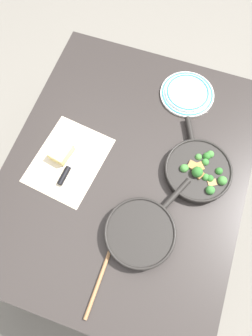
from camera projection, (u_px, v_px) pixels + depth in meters
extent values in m
plane|color=slate|center=(126.00, 209.00, 2.00)|extent=(14.00, 14.00, 0.00)
cube|color=#2D2826|center=(126.00, 171.00, 1.31)|extent=(1.29, 1.03, 0.03)
cylinder|color=#BCBCC1|center=(229.00, 130.00, 1.81)|extent=(0.05, 0.05, 0.73)
cylinder|color=#BCBCC1|center=(4.00, 271.00, 1.52)|extent=(0.05, 0.05, 0.73)
cylinder|color=#BCBCC1|center=(88.00, 89.00, 1.91)|extent=(0.05, 0.05, 0.73)
cylinder|color=black|center=(198.00, 171.00, 1.27)|extent=(0.28, 0.28, 0.04)
torus|color=black|center=(199.00, 169.00, 1.25)|extent=(0.29, 0.29, 0.01)
cylinder|color=black|center=(190.00, 129.00, 1.34)|extent=(0.12, 0.07, 0.02)
cylinder|color=#245B1C|center=(206.00, 158.00, 1.29)|extent=(0.01, 0.01, 0.02)
sphere|color=#2D6B28|center=(207.00, 156.00, 1.27)|extent=(0.03, 0.03, 0.03)
cylinder|color=#2C6823|center=(209.00, 192.00, 1.24)|extent=(0.01, 0.01, 0.02)
sphere|color=#387A33|center=(210.00, 190.00, 1.22)|extent=(0.04, 0.04, 0.04)
cylinder|color=#2C6823|center=(204.00, 164.00, 1.28)|extent=(0.01, 0.01, 0.02)
sphere|color=#387A33|center=(205.00, 162.00, 1.27)|extent=(0.03, 0.03, 0.03)
cylinder|color=#357027|center=(197.00, 159.00, 1.29)|extent=(0.01, 0.01, 0.02)
sphere|color=#428438|center=(198.00, 157.00, 1.28)|extent=(0.03, 0.03, 0.03)
cylinder|color=#2C6823|center=(204.00, 179.00, 1.26)|extent=(0.01, 0.01, 0.02)
sphere|color=#387A33|center=(206.00, 177.00, 1.24)|extent=(0.03, 0.03, 0.03)
cylinder|color=#245B1C|center=(209.00, 180.00, 1.26)|extent=(0.01, 0.01, 0.02)
sphere|color=#2D6B28|center=(210.00, 178.00, 1.24)|extent=(0.03, 0.03, 0.03)
cylinder|color=#357027|center=(221.00, 182.00, 1.25)|extent=(0.01, 0.01, 0.02)
sphere|color=#428438|center=(222.00, 181.00, 1.23)|extent=(0.04, 0.04, 0.04)
cylinder|color=#357027|center=(183.00, 170.00, 1.27)|extent=(0.01, 0.01, 0.02)
sphere|color=#428438|center=(184.00, 168.00, 1.25)|extent=(0.04, 0.04, 0.04)
cylinder|color=#245B1C|center=(185.00, 169.00, 1.28)|extent=(0.01, 0.01, 0.02)
sphere|color=#2D6B28|center=(186.00, 168.00, 1.26)|extent=(0.03, 0.03, 0.03)
cylinder|color=#245B1C|center=(196.00, 174.00, 1.26)|extent=(0.02, 0.02, 0.03)
sphere|color=#2D6B28|center=(197.00, 172.00, 1.24)|extent=(0.05, 0.05, 0.05)
cylinder|color=#245B1C|center=(218.00, 173.00, 1.27)|extent=(0.01, 0.01, 0.02)
sphere|color=#2D6B28|center=(219.00, 171.00, 1.25)|extent=(0.03, 0.03, 0.03)
cylinder|color=#357027|center=(209.00, 156.00, 1.30)|extent=(0.01, 0.01, 0.02)
sphere|color=#428438|center=(210.00, 154.00, 1.28)|extent=(0.03, 0.03, 0.03)
cube|color=olive|center=(197.00, 174.00, 1.26)|extent=(0.05, 0.06, 0.04)
cube|color=olive|center=(191.00, 173.00, 1.27)|extent=(0.03, 0.03, 0.02)
cube|color=#AD7F4C|center=(211.00, 184.00, 1.25)|extent=(0.04, 0.05, 0.03)
cube|color=#AD7F4C|center=(203.00, 178.00, 1.26)|extent=(0.03, 0.04, 0.03)
cube|color=#9E703D|center=(193.00, 167.00, 1.27)|extent=(0.04, 0.05, 0.04)
cube|color=#9E703D|center=(199.00, 167.00, 1.27)|extent=(0.05, 0.05, 0.03)
cylinder|color=black|center=(140.00, 233.00, 1.17)|extent=(0.28, 0.28, 0.05)
torus|color=black|center=(140.00, 232.00, 1.15)|extent=(0.28, 0.28, 0.01)
cylinder|color=black|center=(176.00, 194.00, 1.22)|extent=(0.15, 0.09, 0.02)
cylinder|color=#E5CC60|center=(140.00, 233.00, 1.18)|extent=(0.23, 0.23, 0.02)
cylinder|color=#996B42|center=(101.00, 276.00, 1.13)|extent=(0.32, 0.02, 0.02)
ellipsoid|color=#996B42|center=(117.00, 230.00, 1.19)|extent=(0.06, 0.04, 0.02)
cube|color=beige|center=(69.00, 160.00, 1.31)|extent=(0.39, 0.32, 0.00)
cube|color=silver|center=(78.00, 151.00, 1.32)|extent=(0.18, 0.04, 0.01)
cylinder|color=black|center=(64.00, 176.00, 1.27)|extent=(0.09, 0.03, 0.02)
cube|color=#EFD67A|center=(61.00, 152.00, 1.30)|extent=(0.11, 0.09, 0.05)
cylinder|color=white|center=(187.00, 94.00, 1.42)|extent=(0.26, 0.26, 0.01)
torus|color=teal|center=(187.00, 93.00, 1.42)|extent=(0.24, 0.24, 0.01)
cylinder|color=white|center=(188.00, 93.00, 1.41)|extent=(0.21, 0.21, 0.01)
torus|color=teal|center=(188.00, 92.00, 1.41)|extent=(0.20, 0.20, 0.01)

